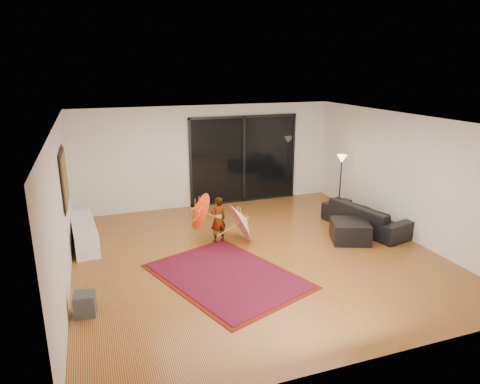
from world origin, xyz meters
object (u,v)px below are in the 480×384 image
sofa (366,216)px  child (218,220)px  ottoman (350,231)px  media_console (84,233)px

sofa → child: (-3.46, 0.42, 0.20)m
sofa → ottoman: bearing=110.3°
media_console → sofa: size_ratio=0.85×
media_console → child: (2.74, -0.82, 0.25)m
sofa → ottoman: (-0.75, -0.50, -0.09)m
ottoman → media_console: bearing=162.3°
sofa → ottoman: sofa is taller
media_console → child: bearing=-21.3°
sofa → ottoman: 0.90m
child → ottoman: bearing=149.1°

